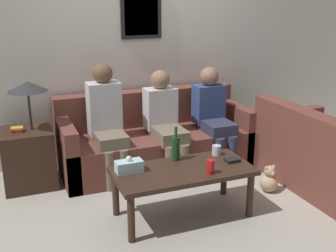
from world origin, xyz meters
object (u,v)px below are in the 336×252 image
couch_side (331,162)px  person_middle (165,119)px  teddy_bear (269,180)px  wine_bottle (176,148)px  couch_main (155,141)px  coffee_table (183,175)px  person_left (107,119)px  person_right (213,113)px  drinking_glass (216,150)px

couch_side → person_middle: person_middle is taller
person_middle → teddy_bear: size_ratio=4.01×
wine_bottle → teddy_bear: size_ratio=1.15×
couch_main → teddy_bear: bearing=-53.2°
teddy_bear → wine_bottle: bearing=174.3°
couch_main → wine_bottle: 1.04m
coffee_table → person_left: person_left is taller
teddy_bear → couch_main: bearing=126.8°
couch_side → wine_bottle: couch_side is taller
couch_side → wine_bottle: size_ratio=5.23×
person_middle → person_right: 0.60m
couch_side → person_right: person_right is taller
wine_bottle → person_left: size_ratio=0.26×
coffee_table → couch_main: bearing=81.4°
drinking_glass → couch_main: bearing=103.5°
drinking_glass → teddy_bear: 0.69m
person_left → teddy_bear: (1.39, -0.95, -0.53)m
person_left → couch_main: bearing=13.2°
person_left → person_right: (1.22, -0.05, -0.05)m
drinking_glass → couch_side: bearing=-12.3°
wine_bottle → person_right: person_right is taller
couch_main → teddy_bear: (0.81, -1.08, -0.17)m
couch_main → person_middle: (0.04, -0.20, 0.31)m
person_right → drinking_glass: bearing=-115.6°
coffee_table → wine_bottle: bearing=84.3°
couch_side → teddy_bear: (-0.59, 0.18, -0.17)m
coffee_table → wine_bottle: wine_bottle is taller
coffee_table → teddy_bear: size_ratio=4.38×
wine_bottle → teddy_bear: (0.97, -0.10, -0.45)m
coffee_table → person_left: size_ratio=1.00×
person_right → teddy_bear: size_ratio=3.99×
person_right → teddy_bear: person_right is taller
couch_main → couch_side: bearing=-42.1°
couch_main → person_right: (0.64, -0.18, 0.31)m
drinking_glass → person_middle: bearing=103.8°
drinking_glass → person_left: person_left is taller
wine_bottle → teddy_bear: 1.08m
person_right → wine_bottle: bearing=-134.9°
coffee_table → person_left: (-0.40, 1.06, 0.26)m
drinking_glass → teddy_bear: drinking_glass is taller
drinking_glass → person_right: (0.40, 0.83, 0.10)m
person_left → person_right: 1.22m
person_left → wine_bottle: bearing=-63.7°
wine_bottle → person_middle: size_ratio=0.29×
person_middle → coffee_table: bearing=-102.7°
coffee_table → person_left: 1.16m
wine_bottle → person_left: bearing=116.3°
couch_main → person_right: person_right is taller
couch_main → person_left: 0.70m
person_middle → couch_side: bearing=-38.1°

